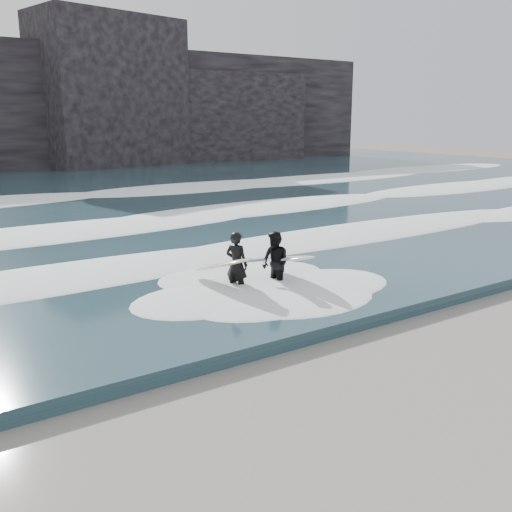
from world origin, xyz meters
name	(u,v)px	position (x,y,z in m)	size (l,w,h in m)	color
ground	(509,379)	(0.00, 0.00, 0.00)	(120.00, 120.00, 0.00)	#8B7154
sea	(52,191)	(0.00, 29.00, 0.15)	(90.00, 52.00, 0.30)	#243F4A
foam_near	(232,254)	(0.00, 9.00, 0.40)	(60.00, 3.20, 0.20)	white
foam_mid	(139,219)	(0.00, 16.00, 0.42)	(60.00, 4.00, 0.24)	white
foam_far	(72,193)	(0.00, 25.00, 0.45)	(60.00, 4.80, 0.30)	white
surfer_left	(232,264)	(-1.50, 6.51, 0.82)	(1.19, 2.22, 1.63)	black
surfer_right	(278,262)	(-0.41, 6.12, 0.80)	(1.17, 2.30, 1.58)	black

